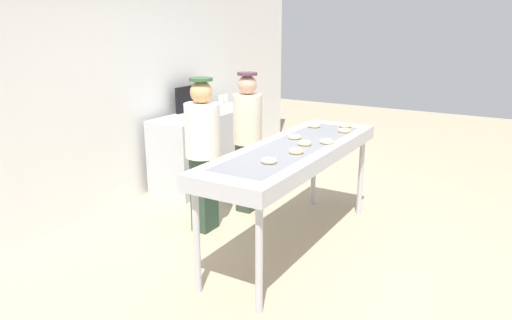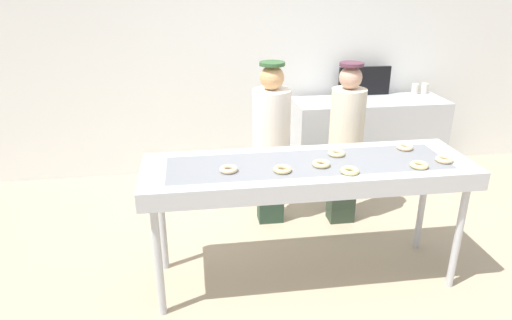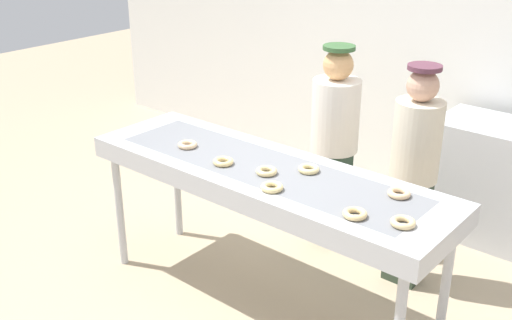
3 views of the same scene
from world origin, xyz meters
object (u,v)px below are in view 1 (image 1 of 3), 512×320
(prep_counter, at_px, (208,147))
(plain_donut_4, at_px, (295,137))
(plain_donut_6, at_px, (344,130))
(worker_assistant, at_px, (203,146))
(plain_donut_0, at_px, (269,161))
(plain_donut_2, at_px, (327,141))
(paper_cup_0, at_px, (221,100))
(plain_donut_5, at_px, (314,126))
(menu_display, at_px, (192,98))
(paper_cup_1, at_px, (226,99))
(worker_baker, at_px, (248,136))
(plain_donut_1, at_px, (305,143))
(plain_donut_3, at_px, (296,151))
(fryer_conveyor, at_px, (294,154))
(plain_donut_7, at_px, (345,126))

(prep_counter, bearing_deg, plain_donut_4, -118.74)
(plain_donut_6, xyz_separation_m, worker_assistant, (-0.87, 1.14, -0.12))
(plain_donut_0, height_order, plain_donut_2, same)
(plain_donut_4, distance_m, paper_cup_0, 2.52)
(plain_donut_5, relative_size, menu_display, 0.21)
(menu_display, bearing_deg, paper_cup_0, -2.72)
(prep_counter, relative_size, paper_cup_1, 14.49)
(paper_cup_1, distance_m, menu_display, 0.76)
(worker_baker, xyz_separation_m, worker_assistant, (-0.69, 0.10, 0.03))
(plain_donut_1, height_order, plain_donut_2, same)
(plain_donut_3, bearing_deg, paper_cup_0, 46.97)
(worker_assistant, height_order, prep_counter, worker_assistant)
(plain_donut_2, relative_size, worker_baker, 0.08)
(fryer_conveyor, relative_size, paper_cup_0, 20.09)
(paper_cup_0, xyz_separation_m, menu_display, (-0.63, 0.03, 0.11))
(fryer_conveyor, distance_m, plain_donut_5, 0.84)
(plain_donut_0, distance_m, plain_donut_6, 1.35)
(plain_donut_5, xyz_separation_m, worker_baker, (-0.24, 0.68, -0.15))
(menu_display, bearing_deg, worker_assistant, -138.61)
(plain_donut_3, relative_size, plain_donut_7, 1.00)
(worker_baker, relative_size, paper_cup_0, 12.97)
(plain_donut_0, distance_m, plain_donut_1, 0.67)
(paper_cup_1, bearing_deg, plain_donut_7, -113.76)
(fryer_conveyor, relative_size, worker_baker, 1.55)
(plain_donut_0, height_order, plain_donut_6, same)
(plain_donut_6, relative_size, plain_donut_7, 1.00)
(fryer_conveyor, relative_size, plain_donut_6, 18.92)
(worker_baker, bearing_deg, plain_donut_0, 44.02)
(worker_baker, relative_size, paper_cup_1, 12.97)
(plain_donut_6, bearing_deg, plain_donut_0, 174.90)
(plain_donut_4, bearing_deg, worker_assistant, 113.18)
(paper_cup_1, bearing_deg, plain_donut_3, -134.64)
(plain_donut_5, bearing_deg, menu_display, 78.75)
(paper_cup_1, bearing_deg, plain_donut_2, -126.87)
(plain_donut_7, bearing_deg, fryer_conveyor, 173.31)
(plain_donut_3, xyz_separation_m, worker_baker, (0.80, 0.98, -0.15))
(plain_donut_6, bearing_deg, plain_donut_2, -177.13)
(plain_donut_1, xyz_separation_m, plain_donut_4, (0.17, 0.19, 0.00))
(worker_assistant, height_order, paper_cup_0, worker_assistant)
(plain_donut_3, relative_size, worker_baker, 0.08)
(worker_assistant, bearing_deg, prep_counter, -148.95)
(prep_counter, bearing_deg, plain_donut_2, -114.96)
(paper_cup_0, height_order, paper_cup_1, same)
(prep_counter, relative_size, menu_display, 2.80)
(plain_donut_3, xyz_separation_m, plain_donut_6, (0.98, -0.06, 0.00))
(plain_donut_2, height_order, worker_assistant, worker_assistant)
(paper_cup_1, xyz_separation_m, menu_display, (-0.75, 0.03, 0.11))
(plain_donut_4, relative_size, worker_baker, 0.08)
(plain_donut_3, bearing_deg, plain_donut_1, 11.23)
(plain_donut_5, relative_size, worker_baker, 0.08)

